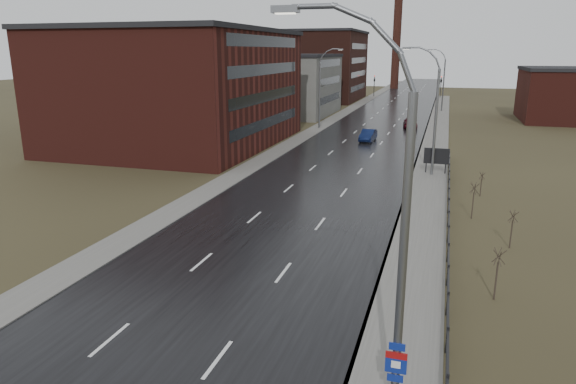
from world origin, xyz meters
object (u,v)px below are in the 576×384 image
Objects in this scene: billboard at (436,157)px; car_far at (410,123)px; car_near at (368,136)px; streetlight_main at (391,242)px.

car_far is at bearing 98.38° from billboard.
billboard is 29.72m from car_far.
car_far reaches higher than car_near.
streetlight_main is at bearing -78.28° from car_near.
car_far is (-3.70, 64.08, -5.23)m from streetlight_main.
car_near is at bearing 117.82° from billboard.
car_near is at bearing 65.82° from car_far.
streetlight_main is 34.97m from billboard.
streetlight_main reaches higher than car_far.
billboard is (0.63, 34.69, -4.37)m from streetlight_main.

